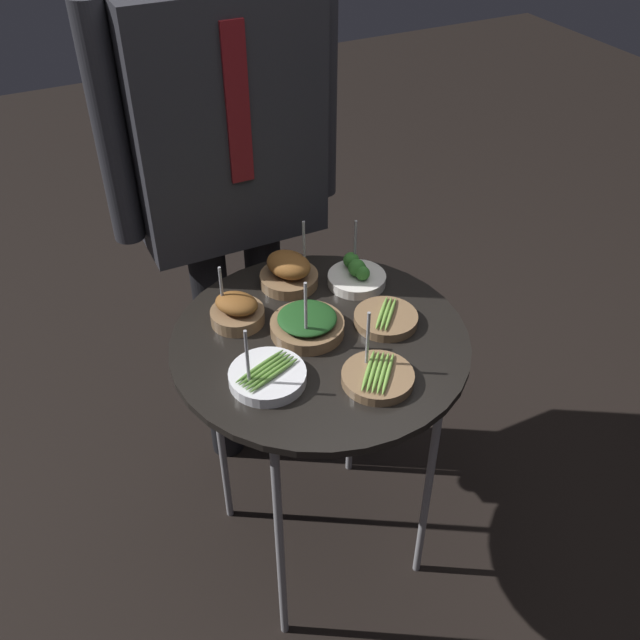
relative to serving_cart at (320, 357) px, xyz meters
The scene contains 10 objects.
ground_plane 0.70m from the serving_cart, ahead, with size 8.00×8.00×0.00m, color black.
serving_cart is the anchor object (origin of this frame).
bowl_asparagus_mid_left 0.19m from the serving_cart, 153.84° to the right, with size 0.16×0.16×0.16m.
bowl_spinach_center 0.09m from the serving_cart, 121.33° to the left, with size 0.17×0.17×0.17m.
bowl_broccoli_front_right 0.24m from the serving_cart, 40.73° to the left, with size 0.14×0.14×0.15m.
bowl_asparagus_front_left 0.17m from the serving_cart, ahead, with size 0.15×0.15×0.03m.
bowl_asparagus_back_left 0.20m from the serving_cart, 76.08° to the right, with size 0.15×0.15×0.15m.
bowl_roast_front_center 0.21m from the serving_cart, 136.45° to the left, with size 0.12×0.13×0.14m.
bowl_roast_far_rim 0.24m from the serving_cart, 83.91° to the left, with size 0.14×0.14×0.17m.
waiter_figure 0.56m from the serving_cart, 94.00° to the left, with size 0.60×0.22×1.62m.
Camera 1 is at (-0.53, -1.09, 1.77)m, focal length 40.00 mm.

